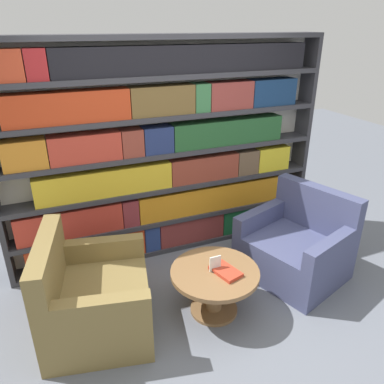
{
  "coord_description": "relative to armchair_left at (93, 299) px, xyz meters",
  "views": [
    {
      "loc": [
        -1.22,
        -2.22,
        2.41
      ],
      "look_at": [
        -0.01,
        0.72,
        0.98
      ],
      "focal_mm": 35.0,
      "sensor_mm": 36.0,
      "label": 1
    }
  ],
  "objects": [
    {
      "name": "ground_plane",
      "position": [
        1.04,
        -0.4,
        -0.3
      ],
      "size": [
        14.0,
        14.0,
        0.0
      ],
      "primitive_type": "plane",
      "color": "slate"
    },
    {
      "name": "coffee_table",
      "position": [
        1.03,
        -0.21,
        0.02
      ],
      "size": [
        0.78,
        0.78,
        0.44
      ],
      "color": "brown",
      "rests_on": "ground_plane"
    },
    {
      "name": "armchair_right",
      "position": [
        2.07,
        0.01,
        0.0
      ],
      "size": [
        1.1,
        1.16,
        0.9
      ],
      "rotation": [
        0.0,
        0.0,
        -1.25
      ],
      "color": "#42476B",
      "rests_on": "ground_plane"
    },
    {
      "name": "armchair_left",
      "position": [
        0.0,
        0.0,
        0.0
      ],
      "size": [
        1.02,
        1.1,
        0.9
      ],
      "rotation": [
        0.0,
        0.0,
        1.37
      ],
      "color": "olive",
      "rests_on": "ground_plane"
    },
    {
      "name": "bookshelf",
      "position": [
        1.02,
        1.01,
        0.84
      ],
      "size": [
        3.48,
        0.3,
        2.33
      ],
      "color": "silver",
      "rests_on": "ground_plane"
    },
    {
      "name": "table_sign",
      "position": [
        1.03,
        -0.21,
        0.2
      ],
      "size": [
        0.11,
        0.06,
        0.15
      ],
      "color": "black",
      "rests_on": "coffee_table"
    },
    {
      "name": "stray_book",
      "position": [
        1.11,
        -0.27,
        0.16
      ],
      "size": [
        0.24,
        0.31,
        0.03
      ],
      "color": "#B73823",
      "rests_on": "coffee_table"
    }
  ]
}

